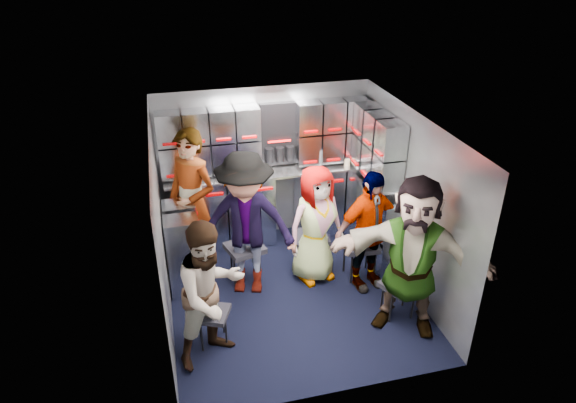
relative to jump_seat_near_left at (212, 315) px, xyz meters
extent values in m
plane|color=black|center=(0.99, 0.55, -0.35)|extent=(3.00, 3.00, 0.00)
cube|color=gray|center=(0.99, 2.05, 0.70)|extent=(2.80, 0.04, 2.10)
cube|color=gray|center=(-0.41, 0.55, 0.70)|extent=(0.04, 3.00, 2.10)
cube|color=gray|center=(2.39, 0.55, 0.70)|extent=(0.04, 3.00, 2.10)
cube|color=silver|center=(0.99, 0.55, 1.75)|extent=(2.80, 3.00, 0.02)
cube|color=#A5ACB5|center=(0.99, 1.84, 0.14)|extent=(2.68, 0.38, 0.99)
cube|color=#A5ACB5|center=(-0.20, 1.11, 0.14)|extent=(0.38, 0.76, 0.99)
cube|color=silver|center=(0.99, 1.84, 0.66)|extent=(2.68, 0.42, 0.03)
cube|color=#A5ACB5|center=(0.99, 1.90, 1.14)|extent=(2.68, 0.28, 0.82)
cube|color=#A5ACB5|center=(2.24, 1.25, 1.14)|extent=(0.28, 1.00, 0.82)
cube|color=#A5ACB5|center=(2.24, 1.15, 0.15)|extent=(0.28, 1.20, 1.00)
cube|color=#AF0002|center=(0.99, 1.64, 0.53)|extent=(2.60, 0.02, 0.03)
cube|color=black|center=(0.00, 0.00, 0.02)|extent=(0.43, 0.43, 0.05)
cylinder|color=black|center=(-0.12, -0.11, -0.18)|extent=(0.02, 0.02, 0.35)
cylinder|color=black|center=(0.12, -0.11, -0.18)|extent=(0.02, 0.02, 0.35)
cylinder|color=black|center=(-0.12, 0.11, -0.18)|extent=(0.02, 0.02, 0.35)
cylinder|color=black|center=(0.12, 0.11, -0.18)|extent=(0.02, 0.02, 0.35)
cube|color=black|center=(0.52, 0.99, 0.11)|extent=(0.50, 0.49, 0.07)
cylinder|color=black|center=(0.36, 0.86, -0.13)|extent=(0.03, 0.03, 0.44)
cylinder|color=black|center=(0.67, 0.86, -0.13)|extent=(0.03, 0.03, 0.44)
cylinder|color=black|center=(0.36, 1.12, -0.13)|extent=(0.03, 0.03, 0.44)
cylinder|color=black|center=(0.67, 1.12, -0.13)|extent=(0.03, 0.03, 0.44)
cube|color=black|center=(1.35, 1.03, 0.10)|extent=(0.44, 0.42, 0.07)
cylinder|color=black|center=(1.20, 0.90, -0.13)|extent=(0.03, 0.03, 0.44)
cylinder|color=black|center=(1.51, 0.90, -0.13)|extent=(0.03, 0.03, 0.44)
cylinder|color=black|center=(1.20, 1.16, -0.13)|extent=(0.03, 0.03, 0.44)
cylinder|color=black|center=(1.51, 1.16, -0.13)|extent=(0.03, 0.03, 0.44)
cube|color=black|center=(1.89, 0.73, 0.10)|extent=(0.44, 0.42, 0.06)
cylinder|color=black|center=(1.74, 0.60, -0.14)|extent=(0.03, 0.03, 0.43)
cylinder|color=black|center=(2.04, 0.60, -0.14)|extent=(0.03, 0.03, 0.43)
cylinder|color=black|center=(1.74, 0.86, -0.14)|extent=(0.03, 0.03, 0.43)
cylinder|color=black|center=(2.04, 0.86, -0.14)|extent=(0.03, 0.03, 0.43)
cube|color=black|center=(2.04, -0.05, 0.04)|extent=(0.46, 0.45, 0.06)
cylinder|color=black|center=(1.91, -0.17, -0.16)|extent=(0.02, 0.02, 0.37)
cylinder|color=black|center=(2.17, -0.17, -0.16)|extent=(0.02, 0.02, 0.37)
cylinder|color=black|center=(1.91, 0.06, -0.16)|extent=(0.02, 0.02, 0.37)
cylinder|color=black|center=(2.17, 0.06, -0.16)|extent=(0.02, 0.02, 0.37)
imported|color=black|center=(-0.03, 1.38, 0.57)|extent=(0.79, 0.79, 1.85)
imported|color=black|center=(0.00, -0.18, 0.42)|extent=(0.93, 0.86, 1.54)
imported|color=black|center=(0.52, 0.81, 0.53)|extent=(1.28, 0.96, 1.76)
imported|color=black|center=(1.35, 0.85, 0.39)|extent=(0.82, 0.65, 1.48)
imported|color=black|center=(1.89, 0.55, 0.40)|extent=(0.94, 0.56, 1.50)
imported|color=black|center=(2.04, -0.23, 0.54)|extent=(1.67, 1.32, 1.77)
cylinder|color=white|center=(0.47, 1.79, 0.80)|extent=(0.06, 0.06, 0.25)
cylinder|color=white|center=(0.55, 1.79, 0.81)|extent=(0.06, 0.06, 0.26)
cylinder|color=white|center=(1.69, 1.79, 0.80)|extent=(0.07, 0.07, 0.25)
cylinder|color=tan|center=(0.41, 1.78, 0.72)|extent=(0.08, 0.08, 0.09)
cylinder|color=tan|center=(2.07, 1.78, 0.73)|extent=(0.08, 0.08, 0.10)
camera|label=1|loc=(-0.23, -4.13, 3.47)|focal=32.00mm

